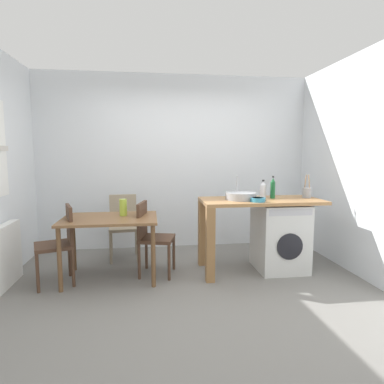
{
  "coord_description": "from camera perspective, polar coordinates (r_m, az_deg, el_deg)",
  "views": [
    {
      "loc": [
        -0.4,
        -3.37,
        1.49
      ],
      "look_at": [
        0.1,
        0.45,
        1.03
      ],
      "focal_mm": 30.12,
      "sensor_mm": 36.0,
      "label": 1
    }
  ],
  "objects": [
    {
      "name": "washing_machine",
      "position": [
        4.32,
        15.28,
        -7.62
      ],
      "size": [
        0.6,
        0.61,
        0.86
      ],
      "color": "silver",
      "rests_on": "ground_plane"
    },
    {
      "name": "mixing_bowl",
      "position": [
        3.9,
        11.59,
        -1.3
      ],
      "size": [
        0.18,
        0.18,
        0.05
      ],
      "color": "teal",
      "rests_on": "kitchen_counter"
    },
    {
      "name": "chair_person_seat",
      "position": [
        4.01,
        -22.28,
        -7.87
      ],
      "size": [
        0.51,
        0.51,
        0.9
      ],
      "rotation": [
        0.0,
        0.0,
        1.9
      ],
      "color": "#4C3323",
      "rests_on": "ground_plane"
    },
    {
      "name": "wall_counter_side",
      "position": [
        4.23,
        29.69,
        4.04
      ],
      "size": [
        0.1,
        3.8,
        2.7
      ],
      "primitive_type": "cube",
      "color": "silver",
      "rests_on": "ground_plane"
    },
    {
      "name": "bottle_tall_green",
      "position": [
        4.25,
        12.46,
        0.4
      ],
      "size": [
        0.08,
        0.08,
        0.23
      ],
      "color": "silver",
      "rests_on": "kitchen_counter"
    },
    {
      "name": "tap",
      "position": [
        4.2,
        7.97,
        0.9
      ],
      "size": [
        0.02,
        0.02,
        0.28
      ],
      "primitive_type": "cylinder",
      "color": "#B2B2B7",
      "rests_on": "kitchen_counter"
    },
    {
      "name": "vase",
      "position": [
        3.99,
        -12.09,
        -2.67
      ],
      "size": [
        0.09,
        0.09,
        0.2
      ],
      "primitive_type": "cylinder",
      "color": "#A8C63D",
      "rests_on": "dining_table"
    },
    {
      "name": "wall_back",
      "position": [
        5.13,
        -3.05,
        5.27
      ],
      "size": [
        4.6,
        0.1,
        2.7
      ],
      "primitive_type": "cube",
      "color": "silver",
      "rests_on": "ground_plane"
    },
    {
      "name": "radiator",
      "position": [
        4.17,
        -30.53,
        -10.02
      ],
      "size": [
        0.1,
        0.8,
        0.7
      ],
      "primitive_type": "cube",
      "color": "white",
      "rests_on": "ground_plane"
    },
    {
      "name": "ground_plane",
      "position": [
        3.7,
        -0.68,
        -16.89
      ],
      "size": [
        5.46,
        5.46,
        0.0
      ],
      "primitive_type": "plane",
      "color": "slate"
    },
    {
      "name": "scissors",
      "position": [
        4.02,
        11.93,
        -1.41
      ],
      "size": [
        0.15,
        0.06,
        0.01
      ],
      "color": "#B2B2B7",
      "rests_on": "kitchen_counter"
    },
    {
      "name": "chair_spare_by_wall",
      "position": [
        4.72,
        -12.04,
        -5.33
      ],
      "size": [
        0.44,
        0.44,
        0.9
      ],
      "rotation": [
        0.0,
        0.0,
        3.24
      ],
      "color": "gray",
      "rests_on": "ground_plane"
    },
    {
      "name": "utensil_crock",
      "position": [
        4.42,
        19.65,
        -0.07
      ],
      "size": [
        0.11,
        0.11,
        0.3
      ],
      "color": "gray",
      "rests_on": "kitchen_counter"
    },
    {
      "name": "bottle_squat_brown",
      "position": [
        4.23,
        14.11,
        0.66
      ],
      "size": [
        0.06,
        0.06,
        0.29
      ],
      "color": "#19592D",
      "rests_on": "kitchen_counter"
    },
    {
      "name": "sink_basin",
      "position": [
        4.04,
        8.63,
        -0.7
      ],
      "size": [
        0.38,
        0.38,
        0.09
      ],
      "primitive_type": "cylinder",
      "color": "#9EA0A5",
      "rests_on": "kitchen_counter"
    },
    {
      "name": "chair_opposite",
      "position": [
        4.02,
        -7.3,
        -7.38
      ],
      "size": [
        0.48,
        0.48,
        0.9
      ],
      "rotation": [
        0.0,
        0.0,
        -1.8
      ],
      "color": "#4C3323",
      "rests_on": "ground_plane"
    },
    {
      "name": "kitchen_counter",
      "position": [
        4.09,
        9.28,
        -3.52
      ],
      "size": [
        1.5,
        0.68,
        0.92
      ],
      "color": "#9E7042",
      "rests_on": "ground_plane"
    },
    {
      "name": "dining_table",
      "position": [
        3.95,
        -14.31,
        -5.77
      ],
      "size": [
        1.1,
        0.76,
        0.74
      ],
      "color": "brown",
      "rests_on": "ground_plane"
    }
  ]
}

